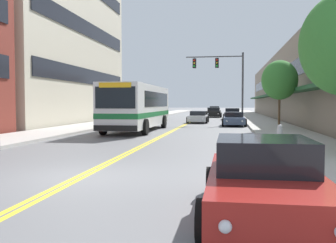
{
  "coord_description": "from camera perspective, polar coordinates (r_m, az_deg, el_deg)",
  "views": [
    {
      "loc": [
        3.81,
        -9.28,
        1.94
      ],
      "look_at": [
        -0.67,
        18.85,
        0.55
      ],
      "focal_mm": 40.0,
      "sensor_mm": 36.0,
      "label": 1
    }
  ],
  "objects": [
    {
      "name": "ground_plane",
      "position": [
        46.48,
        4.35,
        0.4
      ],
      "size": [
        240.0,
        240.0,
        0.0
      ],
      "primitive_type": "plane",
      "color": "slate"
    },
    {
      "name": "sidewalk_left",
      "position": [
        47.64,
        -4.49,
        0.55
      ],
      "size": [
        3.69,
        106.0,
        0.16
      ],
      "color": "#B2ADA5",
      "rests_on": "ground_plane"
    },
    {
      "name": "sidewalk_right",
      "position": [
        46.45,
        13.41,
        0.43
      ],
      "size": [
        3.69,
        106.0,
        0.16
      ],
      "color": "#B2ADA5",
      "rests_on": "ground_plane"
    },
    {
      "name": "centre_line",
      "position": [
        46.48,
        4.35,
        0.4
      ],
      "size": [
        0.34,
        106.0,
        0.01
      ],
      "color": "yellow",
      "rests_on": "ground_plane"
    },
    {
      "name": "storefront_row_right",
      "position": [
        47.31,
        20.84,
        5.03
      ],
      "size": [
        9.1,
        68.0,
        7.86
      ],
      "color": "gray",
      "rests_on": "ground_plane"
    },
    {
      "name": "city_bus",
      "position": [
        26.62,
        -4.52,
        2.46
      ],
      "size": [
        2.95,
        11.02,
        3.16
      ],
      "color": "silver",
      "rests_on": "ground_plane"
    },
    {
      "name": "car_charcoal_parked_left_near",
      "position": [
        39.97,
        -2.61,
        0.91
      ],
      "size": [
        2.12,
        4.24,
        1.33
      ],
      "color": "#232328",
      "rests_on": "ground_plane"
    },
    {
      "name": "car_red_parked_right_foreground",
      "position": [
        6.63,
        14.39,
        -8.82
      ],
      "size": [
        2.08,
        4.36,
        1.34
      ],
      "color": "maroon",
      "rests_on": "ground_plane"
    },
    {
      "name": "car_slate_blue_parked_right_mid",
      "position": [
        32.63,
        10.02,
        0.34
      ],
      "size": [
        2.03,
        4.31,
        1.18
      ],
      "color": "#475675",
      "rests_on": "ground_plane"
    },
    {
      "name": "car_dark_grey_parked_right_far",
      "position": [
        45.28,
        9.77,
        1.09
      ],
      "size": [
        2.15,
        4.26,
        1.35
      ],
      "color": "#38383D",
      "rests_on": "ground_plane"
    },
    {
      "name": "car_silver_moving_lead",
      "position": [
        37.26,
        4.61,
        0.66
      ],
      "size": [
        2.01,
        4.48,
        1.16
      ],
      "color": "#B7B7BC",
      "rests_on": "ground_plane"
    },
    {
      "name": "car_beige_moving_second",
      "position": [
        67.29,
        7.11,
        1.68
      ],
      "size": [
        2.13,
        4.31,
        1.41
      ],
      "color": "#BCAD89",
      "rests_on": "ground_plane"
    },
    {
      "name": "car_black_moving_third",
      "position": [
        52.57,
        6.98,
        1.34
      ],
      "size": [
        2.2,
        4.69,
        1.34
      ],
      "color": "black",
      "rests_on": "ground_plane"
    },
    {
      "name": "traffic_signal_mast",
      "position": [
        36.2,
        8.45,
        7.24
      ],
      "size": [
        5.47,
        0.38,
        6.72
      ],
      "color": "#47474C",
      "rests_on": "ground_plane"
    },
    {
      "name": "street_lamp_left_near",
      "position": [
        16.6,
        -24.2,
        13.12
      ],
      "size": [
        1.84,
        0.28,
        8.55
      ],
      "color": "#47474C",
      "rests_on": "ground_plane"
    },
    {
      "name": "street_tree_right_mid",
      "position": [
        27.67,
        16.65,
        6.06
      ],
      "size": [
        2.52,
        2.52,
        4.81
      ],
      "color": "brown",
      "rests_on": "sidewalk_right"
    },
    {
      "name": "fire_hydrant",
      "position": [
        16.1,
        16.67,
        -2.06
      ],
      "size": [
        0.31,
        0.23,
        0.91
      ],
      "color": "#B7B7BC",
      "rests_on": "sidewalk_right"
    }
  ]
}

